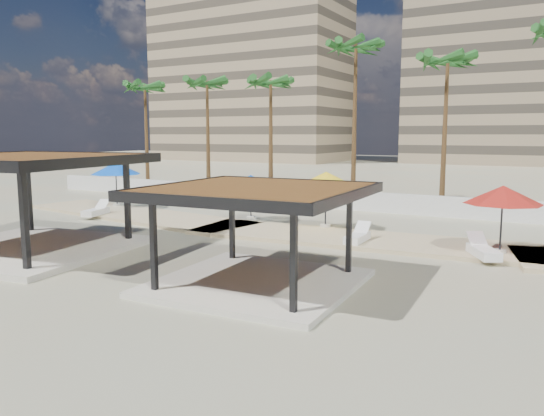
{
  "coord_description": "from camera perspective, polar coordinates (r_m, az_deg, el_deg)",
  "views": [
    {
      "loc": [
        9.99,
        -14.94,
        4.72
      ],
      "look_at": [
        -1.78,
        5.65,
        1.4
      ],
      "focal_mm": 35.0,
      "sensor_mm": 36.0,
      "label": 1
    }
  ],
  "objects": [
    {
      "name": "umbrella_c",
      "position": [
        21.97,
        23.59,
        1.29
      ],
      "size": [
        3.57,
        3.57,
        2.6
      ],
      "rotation": [
        0.0,
        0.0,
        0.26
      ],
      "color": "beige",
      "rests_on": "promenade"
    },
    {
      "name": "umbrella_f",
      "position": [
        28.6,
        -2.3,
        2.91
      ],
      "size": [
        2.72,
        2.72,
        2.35
      ],
      "rotation": [
        0.0,
        0.0,
        0.03
      ],
      "color": "beige",
      "rests_on": "promenade"
    },
    {
      "name": "building_west",
      "position": [
        98.46,
        -2.38,
        14.11
      ],
      "size": [
        34.0,
        16.0,
        32.4
      ],
      "color": "#937F60",
      "rests_on": "ground"
    },
    {
      "name": "pavilion_central",
      "position": [
        16.39,
        -1.6,
        -2.03
      ],
      "size": [
        6.54,
        6.54,
        3.14
      ],
      "rotation": [
        0.0,
        0.0,
        0.06
      ],
      "color": "beige",
      "rests_on": "ground"
    },
    {
      "name": "pavilion_west",
      "position": [
        23.33,
        -24.94,
        1.34
      ],
      "size": [
        8.72,
        8.72,
        3.9
      ],
      "rotation": [
        0.0,
        0.0,
        0.14
      ],
      "color": "beige",
      "rests_on": "ground"
    },
    {
      "name": "umbrella_b",
      "position": [
        25.99,
        5.83,
        3.07
      ],
      "size": [
        3.57,
        3.57,
        2.72
      ],
      "rotation": [
        0.0,
        0.0,
        -0.18
      ],
      "color": "beige",
      "rests_on": "promenade"
    },
    {
      "name": "palm_e",
      "position": [
        34.3,
        18.36,
        14.21
      ],
      "size": [
        3.0,
        3.0,
        9.88
      ],
      "color": "brown",
      "rests_on": "ground"
    },
    {
      "name": "palm_d",
      "position": [
        36.62,
        9.01,
        16.05
      ],
      "size": [
        3.0,
        3.0,
        11.22
      ],
      "color": "brown",
      "rests_on": "ground"
    },
    {
      "name": "building_mid",
      "position": [
        93.62,
        26.65,
        12.99
      ],
      "size": [
        38.0,
        16.0,
        30.4
      ],
      "color": "#847259",
      "rests_on": "ground"
    },
    {
      "name": "palm_a",
      "position": [
        45.58,
        -13.51,
        12.09
      ],
      "size": [
        3.0,
        3.0,
        9.33
      ],
      "color": "brown",
      "rests_on": "ground"
    },
    {
      "name": "palm_b",
      "position": [
        42.06,
        -7.0,
        12.7
      ],
      "size": [
        3.0,
        3.0,
        9.4
      ],
      "color": "brown",
      "rests_on": "ground"
    },
    {
      "name": "palm_c",
      "position": [
        38.25,
        -0.14,
        12.85
      ],
      "size": [
        3.0,
        3.0,
        9.13
      ],
      "color": "brown",
      "rests_on": "ground"
    },
    {
      "name": "promenade",
      "position": [
        24.43,
        10.11,
        -3.15
      ],
      "size": [
        44.45,
        7.97,
        0.24
      ],
      "color": "#C6B284",
      "rests_on": "ground"
    },
    {
      "name": "boundary_wall",
      "position": [
        32.77,
        11.76,
        0.58
      ],
      "size": [
        56.0,
        0.3,
        1.2
      ],
      "primitive_type": "cube",
      "color": "silver",
      "rests_on": "ground"
    },
    {
      "name": "lounger_c",
      "position": [
        21.41,
        21.76,
        -4.34
      ],
      "size": [
        1.55,
        2.11,
        0.78
      ],
      "rotation": [
        0.0,
        0.0,
        2.07
      ],
      "color": "white",
      "rests_on": "promenade"
    },
    {
      "name": "ground",
      "position": [
        18.58,
        -3.92,
        -6.76
      ],
      "size": [
        200.0,
        200.0,
        0.0
      ],
      "primitive_type": "plane",
      "color": "tan",
      "rests_on": "ground"
    },
    {
      "name": "lounger_a",
      "position": [
        31.65,
        -18.39,
        -0.35
      ],
      "size": [
        1.21,
        2.16,
        0.78
      ],
      "rotation": [
        0.0,
        0.0,
        1.86
      ],
      "color": "white",
      "rests_on": "promenade"
    },
    {
      "name": "umbrella_a",
      "position": [
        34.95,
        -16.47,
        4.09
      ],
      "size": [
        3.67,
        3.67,
        2.76
      ],
      "rotation": [
        0.0,
        0.0,
        0.2
      ],
      "color": "beige",
      "rests_on": "promenade"
    },
    {
      "name": "lounger_b",
      "position": [
        22.92,
        9.18,
        -3.11
      ],
      "size": [
        0.72,
        1.97,
        0.74
      ],
      "rotation": [
        0.0,
        0.0,
        1.61
      ],
      "color": "white",
      "rests_on": "promenade"
    }
  ]
}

